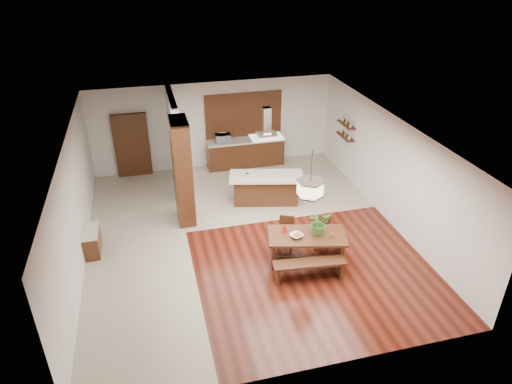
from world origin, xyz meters
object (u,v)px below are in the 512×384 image
object	(u,v)px
dining_chair_right	(322,233)
island_cup	(281,174)
kitchen_island	(266,188)
fruit_bowl	(296,236)
dining_table	(307,242)
range_hood	(267,123)
dining_chair_left	(286,234)
foliage_plant	(319,223)
pendant_lantern	(311,178)
hallway_console	(92,241)
dining_bench	(309,270)
microwave	(223,138)

from	to	relation	value
dining_chair_right	island_cup	size ratio (longest dim) A/B	7.28
kitchen_island	island_cup	distance (m)	0.63
dining_chair_right	fruit_bowl	size ratio (longest dim) A/B	2.88
dining_table	range_hood	distance (m)	3.60
dining_chair_right	dining_chair_left	bearing A→B (deg)	-171.82
foliage_plant	pendant_lantern	bearing A→B (deg)	-177.48
hallway_console	fruit_bowl	bearing A→B (deg)	-19.62
dining_bench	dining_chair_right	xyz separation A→B (m)	(0.73, 1.07, 0.19)
hallway_console	dining_table	size ratio (longest dim) A/B	0.44
pendant_lantern	kitchen_island	bearing A→B (deg)	93.11
dining_bench	dining_chair_right	world-z (taller)	dining_chair_right
dining_chair_left	fruit_bowl	world-z (taller)	dining_chair_left
hallway_console	kitchen_island	size ratio (longest dim) A/B	0.39
fruit_bowl	microwave	distance (m)	5.70
hallway_console	range_hood	world-z (taller)	range_hood
foliage_plant	dining_bench	bearing A→B (deg)	-123.43
foliage_plant	island_cup	size ratio (longest dim) A/B	4.89
dining_bench	range_hood	size ratio (longest dim) A/B	1.84
pendant_lantern	foliage_plant	world-z (taller)	pendant_lantern
range_hood	hallway_console	bearing A→B (deg)	-163.91
foliage_plant	kitchen_island	bearing A→B (deg)	98.26
kitchen_island	microwave	distance (m)	2.78
dining_chair_left	dining_chair_right	distance (m)	0.91
pendant_lantern	hallway_console	bearing A→B (deg)	161.60
dining_table	dining_chair_right	bearing A→B (deg)	37.05
dining_chair_right	microwave	size ratio (longest dim) A/B	1.70
dining_bench	range_hood	bearing A→B (deg)	90.16
hallway_console	kitchen_island	xyz separation A→B (m)	(4.81, 1.38, 0.14)
dining_chair_left	foliage_plant	size ratio (longest dim) A/B	1.50
dining_chair_left	range_hood	size ratio (longest dim) A/B	0.94
hallway_console	dining_bench	distance (m)	5.34
dining_table	foliage_plant	xyz separation A→B (m)	(0.27, 0.01, 0.48)
pendant_lantern	microwave	distance (m)	5.83
dining_chair_left	foliage_plant	xyz separation A→B (m)	(0.58, -0.64, 0.62)
kitchen_island	fruit_bowl	bearing A→B (deg)	-78.62
microwave	hallway_console	bearing A→B (deg)	-133.14
range_hood	island_cup	xyz separation A→B (m)	(0.40, -0.13, -1.54)
fruit_bowl	kitchen_island	distance (m)	3.08
dining_bench	fruit_bowl	size ratio (longest dim) A/B	5.65
dining_bench	fruit_bowl	bearing A→B (deg)	100.85
range_hood	island_cup	size ratio (longest dim) A/B	7.76
kitchen_island	dining_bench	bearing A→B (deg)	-76.44
fruit_bowl	island_cup	bearing A→B (deg)	80.11
fruit_bowl	dining_table	bearing A→B (deg)	4.49
kitchen_island	microwave	world-z (taller)	microwave
dining_chair_left	kitchen_island	bearing A→B (deg)	111.47
dining_chair_right	fruit_bowl	bearing A→B (deg)	-129.95
pendant_lantern	foliage_plant	size ratio (longest dim) A/B	2.31
dining_table	kitchen_island	distance (m)	3.05
dining_chair_left	island_cup	world-z (taller)	island_cup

